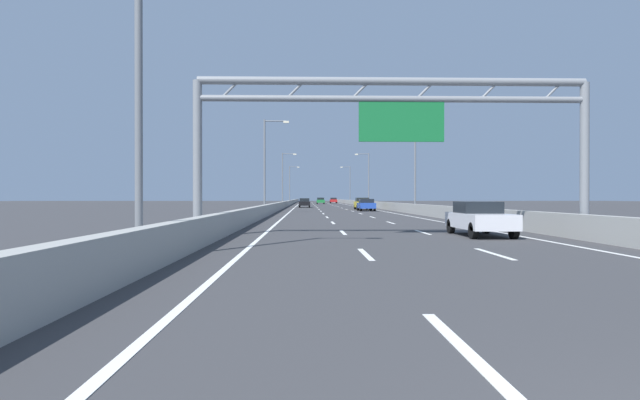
% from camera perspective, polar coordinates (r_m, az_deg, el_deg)
% --- Properties ---
extents(ground_plane, '(260.00, 260.00, 0.00)m').
position_cam_1_polar(ground_plane, '(102.11, 0.44, -0.59)').
color(ground_plane, '#38383A').
extents(lane_dash_left_0, '(0.16, 3.00, 0.01)m').
position_cam_1_polar(lane_dash_left_0, '(5.99, 15.02, -15.03)').
color(lane_dash_left_0, white).
rests_on(lane_dash_left_0, ground_plane).
extents(lane_dash_left_1, '(0.16, 3.00, 0.01)m').
position_cam_1_polar(lane_dash_left_1, '(14.72, 4.96, -5.88)').
color(lane_dash_left_1, white).
rests_on(lane_dash_left_1, ground_plane).
extents(lane_dash_left_2, '(0.16, 3.00, 0.01)m').
position_cam_1_polar(lane_dash_left_2, '(23.65, 2.51, -3.54)').
color(lane_dash_left_2, white).
rests_on(lane_dash_left_2, ground_plane).
extents(lane_dash_left_3, '(0.16, 3.00, 0.01)m').
position_cam_1_polar(lane_dash_left_3, '(32.62, 1.40, -2.48)').
color(lane_dash_left_3, white).
rests_on(lane_dash_left_3, ground_plane).
extents(lane_dash_left_4, '(0.16, 3.00, 0.01)m').
position_cam_1_polar(lane_dash_left_4, '(41.60, 0.78, -1.88)').
color(lane_dash_left_4, white).
rests_on(lane_dash_left_4, ground_plane).
extents(lane_dash_left_5, '(0.16, 3.00, 0.01)m').
position_cam_1_polar(lane_dash_left_5, '(50.59, 0.37, -1.50)').
color(lane_dash_left_5, white).
rests_on(lane_dash_left_5, ground_plane).
extents(lane_dash_left_6, '(0.16, 3.00, 0.01)m').
position_cam_1_polar(lane_dash_left_6, '(59.58, 0.09, -1.22)').
color(lane_dash_left_6, white).
rests_on(lane_dash_left_6, ground_plane).
extents(lane_dash_left_7, '(0.16, 3.00, 0.01)m').
position_cam_1_polar(lane_dash_left_7, '(68.58, -0.12, -1.02)').
color(lane_dash_left_7, white).
rests_on(lane_dash_left_7, ground_plane).
extents(lane_dash_left_8, '(0.16, 3.00, 0.01)m').
position_cam_1_polar(lane_dash_left_8, '(77.57, -0.28, -0.87)').
color(lane_dash_left_8, white).
rests_on(lane_dash_left_8, ground_plane).
extents(lane_dash_left_9, '(0.16, 3.00, 0.01)m').
position_cam_1_polar(lane_dash_left_9, '(86.57, -0.40, -0.75)').
color(lane_dash_left_9, white).
rests_on(lane_dash_left_9, ground_plane).
extents(lane_dash_left_10, '(0.16, 3.00, 0.01)m').
position_cam_1_polar(lane_dash_left_10, '(95.57, -0.50, -0.65)').
color(lane_dash_left_10, white).
rests_on(lane_dash_left_10, ground_plane).
extents(lane_dash_left_11, '(0.16, 3.00, 0.01)m').
position_cam_1_polar(lane_dash_left_11, '(104.56, -0.59, -0.57)').
color(lane_dash_left_11, white).
rests_on(lane_dash_left_11, ground_plane).
extents(lane_dash_left_12, '(0.16, 3.00, 0.01)m').
position_cam_1_polar(lane_dash_left_12, '(113.56, -0.66, -0.50)').
color(lane_dash_left_12, white).
rests_on(lane_dash_left_12, ground_plane).
extents(lane_dash_left_13, '(0.16, 3.00, 0.01)m').
position_cam_1_polar(lane_dash_left_13, '(122.56, -0.72, -0.44)').
color(lane_dash_left_13, white).
rests_on(lane_dash_left_13, ground_plane).
extents(lane_dash_left_14, '(0.16, 3.00, 0.01)m').
position_cam_1_polar(lane_dash_left_14, '(131.56, -0.77, -0.39)').
color(lane_dash_left_14, white).
rests_on(lane_dash_left_14, ground_plane).
extents(lane_dash_left_15, '(0.16, 3.00, 0.01)m').
position_cam_1_polar(lane_dash_left_15, '(140.56, -0.82, -0.35)').
color(lane_dash_left_15, white).
rests_on(lane_dash_left_15, ground_plane).
extents(lane_dash_left_16, '(0.16, 3.00, 0.01)m').
position_cam_1_polar(lane_dash_left_16, '(149.56, -0.86, -0.31)').
color(lane_dash_left_16, white).
rests_on(lane_dash_left_16, ground_plane).
extents(lane_dash_left_17, '(0.16, 3.00, 0.01)m').
position_cam_1_polar(lane_dash_left_17, '(158.56, -0.90, -0.27)').
color(lane_dash_left_17, white).
rests_on(lane_dash_left_17, ground_plane).
extents(lane_dash_right_1, '(0.16, 3.00, 0.01)m').
position_cam_1_polar(lane_dash_right_1, '(15.54, 18.34, -5.57)').
color(lane_dash_right_1, white).
rests_on(lane_dash_right_1, ground_plane).
extents(lane_dash_right_2, '(0.16, 3.00, 0.01)m').
position_cam_1_polar(lane_dash_right_2, '(24.17, 11.07, -3.46)').
color(lane_dash_right_2, white).
rests_on(lane_dash_right_2, ground_plane).
extents(lane_dash_right_3, '(0.16, 3.00, 0.01)m').
position_cam_1_polar(lane_dash_right_3, '(33.00, 7.66, -2.45)').
color(lane_dash_right_3, white).
rests_on(lane_dash_right_3, ground_plane).
extents(lane_dash_right_4, '(0.16, 3.00, 0.01)m').
position_cam_1_polar(lane_dash_right_4, '(41.90, 5.70, -1.87)').
color(lane_dash_right_4, white).
rests_on(lane_dash_right_4, ground_plane).
extents(lane_dash_right_5, '(0.16, 3.00, 0.01)m').
position_cam_1_polar(lane_dash_right_5, '(50.84, 4.43, -1.49)').
color(lane_dash_right_5, white).
rests_on(lane_dash_right_5, ground_plane).
extents(lane_dash_right_6, '(0.16, 3.00, 0.01)m').
position_cam_1_polar(lane_dash_right_6, '(59.79, 3.54, -1.22)').
color(lane_dash_right_6, white).
rests_on(lane_dash_right_6, ground_plane).
extents(lane_dash_right_7, '(0.16, 3.00, 0.01)m').
position_cam_1_polar(lane_dash_right_7, '(68.76, 2.89, -1.02)').
color(lane_dash_right_7, white).
rests_on(lane_dash_right_7, ground_plane).
extents(lane_dash_right_8, '(0.16, 3.00, 0.01)m').
position_cam_1_polar(lane_dash_right_8, '(77.73, 2.38, -0.87)').
color(lane_dash_right_8, white).
rests_on(lane_dash_right_8, ground_plane).
extents(lane_dash_right_9, '(0.16, 3.00, 0.01)m').
position_cam_1_polar(lane_dash_right_9, '(86.71, 1.98, -0.75)').
color(lane_dash_right_9, white).
rests_on(lane_dash_right_9, ground_plane).
extents(lane_dash_right_10, '(0.16, 3.00, 0.01)m').
position_cam_1_polar(lane_dash_right_10, '(95.70, 1.65, -0.65)').
color(lane_dash_right_10, white).
rests_on(lane_dash_right_10, ground_plane).
extents(lane_dash_right_11, '(0.16, 3.00, 0.01)m').
position_cam_1_polar(lane_dash_right_11, '(104.68, 1.38, -0.57)').
color(lane_dash_right_11, white).
rests_on(lane_dash_right_11, ground_plane).
extents(lane_dash_right_12, '(0.16, 3.00, 0.01)m').
position_cam_1_polar(lane_dash_right_12, '(113.67, 1.15, -0.50)').
color(lane_dash_right_12, white).
rests_on(lane_dash_right_12, ground_plane).
extents(lane_dash_right_13, '(0.16, 3.00, 0.01)m').
position_cam_1_polar(lane_dash_right_13, '(122.66, 0.96, -0.44)').
color(lane_dash_right_13, white).
rests_on(lane_dash_right_13, ground_plane).
extents(lane_dash_right_14, '(0.16, 3.00, 0.01)m').
position_cam_1_polar(lane_dash_right_14, '(131.65, 0.79, -0.39)').
color(lane_dash_right_14, white).
rests_on(lane_dash_right_14, ground_plane).
extents(lane_dash_right_15, '(0.16, 3.00, 0.01)m').
position_cam_1_polar(lane_dash_right_15, '(140.65, 0.65, -0.35)').
color(lane_dash_right_15, white).
rests_on(lane_dash_right_15, ground_plane).
extents(lane_dash_right_16, '(0.16, 3.00, 0.01)m').
position_cam_1_polar(lane_dash_right_16, '(149.64, 0.52, -0.31)').
color(lane_dash_right_16, white).
rests_on(lane_dash_right_16, ground_plane).
extents(lane_dash_right_17, '(0.16, 3.00, 0.01)m').
position_cam_1_polar(lane_dash_right_17, '(158.63, 0.40, -0.27)').
color(lane_dash_right_17, white).
rests_on(lane_dash_right_17, ground_plane).
extents(edge_line_left, '(0.16, 176.00, 0.01)m').
position_cam_1_polar(edge_line_left, '(90.07, -2.64, -0.71)').
color(edge_line_left, white).
rests_on(edge_line_left, ground_plane).
extents(edge_line_right, '(0.16, 176.00, 0.01)m').
position_cam_1_polar(edge_line_right, '(90.47, 4.03, -0.71)').
color(edge_line_right, white).
rests_on(edge_line_right, ground_plane).
extents(barrier_left, '(0.45, 220.00, 0.95)m').
position_cam_1_polar(barrier_left, '(112.10, -3.26, -0.27)').
color(barrier_left, '#9E9E99').
rests_on(barrier_left, ground_plane).
extents(barrier_right, '(0.45, 220.00, 0.95)m').
position_cam_1_polar(barrier_right, '(112.52, 3.78, -0.27)').
color(barrier_right, '#9E9E99').
rests_on(barrier_right, ground_plane).
extents(sign_gantry, '(15.83, 0.36, 6.36)m').
position_cam_1_polar(sign_gantry, '(21.34, 8.04, 9.02)').
color(sign_gantry, gray).
rests_on(sign_gantry, ground_plane).
extents(streetlamp_left_near, '(2.58, 0.28, 9.50)m').
position_cam_1_polar(streetlamp_left_near, '(14.54, -18.17, 15.47)').
color(streetlamp_left_near, slate).
rests_on(streetlamp_left_near, ground_plane).
extents(streetlamp_left_mid, '(2.58, 0.28, 9.50)m').
position_cam_1_polar(streetlamp_left_mid, '(53.78, -5.79, 4.36)').
color(streetlamp_left_mid, slate).
rests_on(streetlamp_left_mid, ground_plane).
extents(streetlamp_right_mid, '(2.58, 0.28, 9.50)m').
position_cam_1_polar(streetlamp_right_mid, '(54.73, 10.04, 4.28)').
color(streetlamp_right_mid, slate).
rests_on(streetlamp_right_mid, ground_plane).
extents(streetlamp_left_far, '(2.58, 0.28, 9.50)m').
position_cam_1_polar(streetlamp_left_far, '(93.72, -3.95, 2.63)').
color(streetlamp_left_far, slate).
rests_on(streetlamp_left_far, ground_plane).
extents(streetlamp_right_far, '(2.58, 0.28, 9.50)m').
position_cam_1_polar(streetlamp_right_far, '(94.27, 5.16, 2.61)').
color(streetlamp_right_far, slate).
rests_on(streetlamp_right_far, ground_plane).
extents(streetlamp_left_distant, '(2.58, 0.28, 9.50)m').
position_cam_1_polar(streetlamp_left_distant, '(133.73, -3.21, 1.93)').
color(streetlamp_left_distant, slate).
rests_on(streetlamp_left_distant, ground_plane).
extents(streetlamp_right_distant, '(2.58, 0.28, 9.50)m').
position_cam_1_polar(streetlamp_right_distant, '(134.11, 3.18, 1.92)').
color(streetlamp_right_distant, slate).
rests_on(streetlamp_right_distant, ground_plane).
extents(green_car, '(1.87, 4.10, 1.52)m').
position_cam_1_polar(green_car, '(124.91, 0.06, -0.08)').
color(green_car, '#1E7A38').
rests_on(green_car, ground_plane).
extents(yellow_car, '(1.80, 4.44, 1.54)m').
position_cam_1_polar(yellow_car, '(67.43, 4.61, -0.39)').
color(yellow_car, yellow).
rests_on(yellow_car, ground_plane).
extents(red_car, '(1.84, 4.47, 1.48)m').
position_cam_1_polar(red_car, '(140.75, 1.46, -0.03)').
color(red_car, red).
rests_on(red_car, ground_plane).
extents(white_car, '(1.78, 4.21, 1.41)m').
position_cam_1_polar(white_car, '(22.58, 16.93, -1.90)').
color(white_car, silver).
rests_on(white_car, ground_plane).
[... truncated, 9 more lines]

